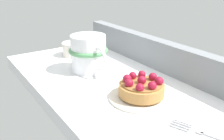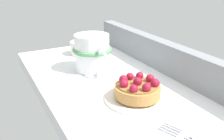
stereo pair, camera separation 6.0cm
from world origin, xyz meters
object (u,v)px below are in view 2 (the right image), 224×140
at_px(dessert_plate, 137,98).
at_px(raspberry_tart, 138,89).
at_px(coffee_mug, 92,52).
at_px(sugar_bowl, 81,47).

xyz_separation_m(dessert_plate, raspberry_tart, (-0.00, -0.00, 0.02)).
xyz_separation_m(coffee_mug, sugar_bowl, (-0.14, 0.02, -0.03)).
xyz_separation_m(dessert_plate, coffee_mug, (-0.20, -0.01, 0.04)).
xyz_separation_m(raspberry_tart, sugar_bowl, (-0.34, 0.01, -0.00)).
bearing_deg(dessert_plate, sugar_bowl, 178.87).
bearing_deg(sugar_bowl, raspberry_tart, -1.14).
distance_m(raspberry_tart, coffee_mug, 0.20).
bearing_deg(sugar_bowl, coffee_mug, -8.08).
relative_size(raspberry_tart, sugar_bowl, 1.38).
relative_size(raspberry_tart, coffee_mug, 0.69).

